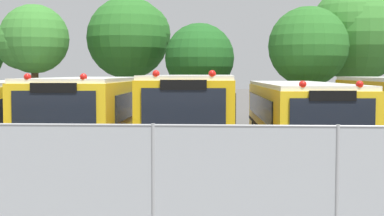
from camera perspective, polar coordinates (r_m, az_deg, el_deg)
name	(u,v)px	position (r m, az deg, el deg)	size (l,w,h in m)	color
ground_plane	(196,157)	(17.83, 0.46, -5.14)	(160.00, 160.00, 0.00)	#514F4C
school_bus_0	(0,115)	(19.00, -19.42, -0.66)	(2.58, 11.51, 2.59)	yellow
school_bus_1	(94,113)	(18.14, -10.19, -0.51)	(2.84, 9.46, 2.72)	yellow
school_bus_2	(195,112)	(17.68, 0.32, -0.43)	(2.55, 9.66, 2.80)	yellow
school_bus_3	(298,116)	(17.94, 10.97, -0.83)	(2.74, 10.15, 2.55)	yellow
tree_1	(30,41)	(26.60, -16.49, 6.75)	(3.34, 3.21, 5.93)	#4C3823
tree_2	(131,37)	(28.19, -6.33, 7.35)	(4.24, 4.17, 6.61)	#4C3823
tree_3	(201,59)	(25.90, 0.95, 5.15)	(3.28, 3.28, 5.10)	#4C3823
tree_4	(309,45)	(25.35, 12.08, 6.46)	(3.60, 3.60, 5.74)	#4C3823
tree_5	(355,32)	(27.65, 16.65, 7.63)	(4.55, 4.54, 6.87)	#4C3823
chainlink_fence	(153,174)	(9.57, -4.06, -6.93)	(18.97, 0.07, 1.85)	#9EA0A3
traffic_cone	(186,193)	(10.94, -0.60, -8.87)	(0.53, 0.53, 0.69)	#EA5914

